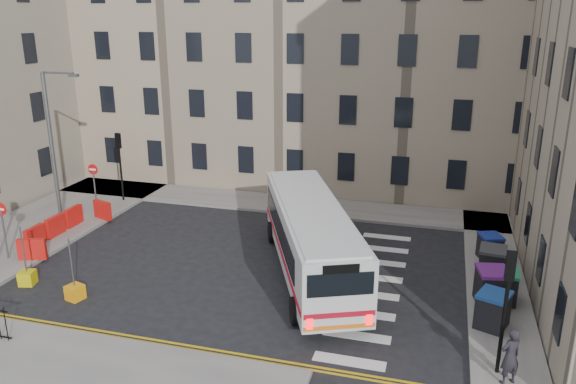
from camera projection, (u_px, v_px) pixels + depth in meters
The scene contains 20 objects.
ground at pixel (283, 270), 24.97m from camera, with size 120.00×120.00×0.00m, color black.
pavement_north at pixel (229, 199), 34.39m from camera, with size 36.00×3.20×0.15m, color slate.
pavement_east at pixel (491, 256), 26.28m from camera, with size 2.40×26.00×0.15m, color slate.
pavement_west at pixel (34, 230), 29.49m from camera, with size 6.00×22.00×0.15m, color slate.
terrace_north at pixel (248, 49), 38.39m from camera, with size 38.30×10.80×17.20m.
traffic_light_east at pixel (507, 294), 16.82m from camera, with size 0.28×0.22×4.10m.
traffic_light_nw at pixel (120, 156), 33.17m from camera, with size 0.28×0.22×4.10m.
streetlamp at pixel (52, 148), 28.86m from camera, with size 0.50×0.22×8.14m.
no_entry_north at pixel (94, 177), 31.71m from camera, with size 0.60×0.08×3.00m.
no_entry_south at pixel (2, 219), 25.29m from camera, with size 0.60×0.08×3.00m.
roadworks_barriers at pixel (61, 227), 28.30m from camera, with size 1.66×6.26×1.00m.
bus at pixel (311, 235), 24.15m from camera, with size 6.93×11.46×3.10m.
wheelie_bin_a at pixel (493, 310), 20.03m from camera, with size 1.39×1.48×1.31m.
wheelie_bin_b at pixel (492, 287), 21.60m from camera, with size 1.35×1.49×1.43m.
wheelie_bin_c at pixel (503, 285), 21.84m from camera, with size 1.05×1.20×1.29m.
wheelie_bin_d at pixel (492, 263), 23.69m from camera, with size 1.22×1.36×1.39m.
wheelie_bin_e at pixel (490, 247), 25.63m from camera, with size 1.22×1.30×1.17m.
pedestrian at pixel (510, 356), 16.84m from camera, with size 0.68×0.45×1.86m, color black.
bollard_yellow at pixel (75, 292), 22.36m from camera, with size 0.60×0.60×0.60m, color orange.
bollard_chevron at pixel (27, 278), 23.59m from camera, with size 0.60×0.60×0.60m, color #C6B60B.
Camera 1 is at (6.39, -21.82, 10.88)m, focal length 35.00 mm.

